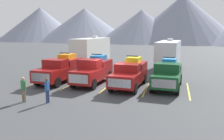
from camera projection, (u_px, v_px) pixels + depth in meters
The scene contains 15 objects.
ground_plane at pixel (107, 87), 19.61m from camera, with size 240.00×240.00×0.00m, color #3F4244.
pickup_truck_a at pixel (60, 69), 21.65m from camera, with size 2.45×5.84×2.64m.
pickup_truck_b at pixel (93, 70), 20.85m from camera, with size 2.35×5.66×2.60m.
pickup_truck_c at pixel (130, 73), 19.66m from camera, with size 2.44×5.77×2.58m.
pickup_truck_d at pixel (168, 74), 19.30m from camera, with size 2.43×5.40×2.50m.
lot_stripe_a at pixel (42, 81), 22.03m from camera, with size 0.12×5.50×0.01m, color gold.
lot_stripe_b at pixel (74, 83), 21.16m from camera, with size 0.12×5.50×0.01m, color gold.
lot_stripe_c at pixel (109, 85), 20.29m from camera, with size 0.12×5.50×0.01m, color gold.
lot_stripe_d at pixel (147, 88), 19.43m from camera, with size 0.12×5.50×0.01m, color gold.
lot_stripe_e at pixel (188, 91), 18.56m from camera, with size 0.12×5.50×0.01m, color gold.
camper_trailer_a at pixel (91, 50), 31.11m from camera, with size 3.04×9.00×3.99m.
camper_trailer_b at pixel (169, 54), 28.00m from camera, with size 2.89×8.45×3.74m.
person_a at pixel (47, 88), 15.28m from camera, with size 0.23×0.37×1.70m.
person_b at pixel (23, 88), 15.48m from camera, with size 0.38×0.23×1.71m.
mountain_ridge at pixel (158, 23), 91.33m from camera, with size 146.65×49.66×18.00m.
Camera 1 is at (5.53, -18.26, 4.77)m, focal length 37.40 mm.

